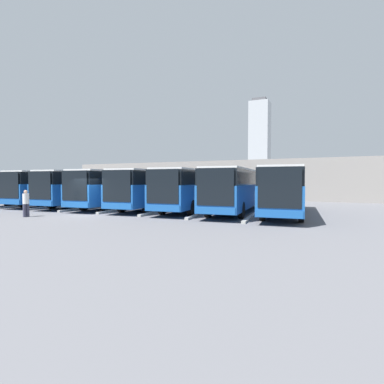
{
  "coord_description": "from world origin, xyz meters",
  "views": [
    {
      "loc": [
        -15.03,
        15.62,
        2.35
      ],
      "look_at": [
        -5.17,
        -5.88,
        1.46
      ],
      "focal_mm": 28.0,
      "sensor_mm": 36.0,
      "label": 1
    }
  ],
  "objects_px": {
    "bus_1": "(236,188)",
    "bus_3": "(156,187)",
    "bus_0": "(285,189)",
    "bus_5": "(91,187)",
    "bus_6": "(63,187)",
    "bus_2": "(194,188)",
    "bus_4": "(121,187)",
    "pedestrian": "(26,202)",
    "bus_7": "(34,186)"
  },
  "relations": [
    {
      "from": "bus_0",
      "to": "bus_2",
      "type": "bearing_deg",
      "value": -7.46
    },
    {
      "from": "bus_4",
      "to": "bus_5",
      "type": "distance_m",
      "value": 3.5
    },
    {
      "from": "bus_3",
      "to": "bus_4",
      "type": "height_order",
      "value": "same"
    },
    {
      "from": "bus_6",
      "to": "bus_7",
      "type": "distance_m",
      "value": 3.53
    },
    {
      "from": "bus_0",
      "to": "bus_3",
      "type": "bearing_deg",
      "value": -6.61
    },
    {
      "from": "bus_3",
      "to": "bus_7",
      "type": "relative_size",
      "value": 1.0
    },
    {
      "from": "pedestrian",
      "to": "bus_4",
      "type": "bearing_deg",
      "value": 0.33
    },
    {
      "from": "bus_1",
      "to": "pedestrian",
      "type": "xyz_separation_m",
      "value": [
        11.6,
        8.43,
        -0.84
      ]
    },
    {
      "from": "bus_1",
      "to": "bus_3",
      "type": "bearing_deg",
      "value": -6.37
    },
    {
      "from": "bus_3",
      "to": "bus_2",
      "type": "bearing_deg",
      "value": 175.08
    },
    {
      "from": "bus_3",
      "to": "pedestrian",
      "type": "distance_m",
      "value": 9.79
    },
    {
      "from": "bus_5",
      "to": "bus_6",
      "type": "xyz_separation_m",
      "value": [
        3.5,
        0.05,
        0.0
      ]
    },
    {
      "from": "bus_3",
      "to": "pedestrian",
      "type": "relative_size",
      "value": 6.86
    },
    {
      "from": "bus_0",
      "to": "bus_5",
      "type": "bearing_deg",
      "value": -5.15
    },
    {
      "from": "bus_4",
      "to": "pedestrian",
      "type": "relative_size",
      "value": 6.86
    },
    {
      "from": "bus_1",
      "to": "bus_6",
      "type": "distance_m",
      "value": 17.5
    },
    {
      "from": "bus_1",
      "to": "bus_2",
      "type": "bearing_deg",
      "value": -7.82
    },
    {
      "from": "bus_0",
      "to": "bus_2",
      "type": "height_order",
      "value": "same"
    },
    {
      "from": "pedestrian",
      "to": "bus_3",
      "type": "bearing_deg",
      "value": -20.33
    },
    {
      "from": "bus_0",
      "to": "bus_3",
      "type": "distance_m",
      "value": 10.5
    },
    {
      "from": "bus_1",
      "to": "pedestrian",
      "type": "relative_size",
      "value": 6.86
    },
    {
      "from": "bus_6",
      "to": "bus_7",
      "type": "bearing_deg",
      "value": 3.14
    },
    {
      "from": "bus_4",
      "to": "bus_7",
      "type": "relative_size",
      "value": 1.0
    },
    {
      "from": "bus_2",
      "to": "bus_4",
      "type": "height_order",
      "value": "same"
    },
    {
      "from": "bus_6",
      "to": "bus_1",
      "type": "bearing_deg",
      "value": 175.45
    },
    {
      "from": "bus_0",
      "to": "bus_7",
      "type": "bearing_deg",
      "value": -3.81
    },
    {
      "from": "bus_4",
      "to": "pedestrian",
      "type": "bearing_deg",
      "value": 77.6
    },
    {
      "from": "bus_1",
      "to": "bus_4",
      "type": "xyz_separation_m",
      "value": [
        10.5,
        0.04,
        0.0
      ]
    },
    {
      "from": "bus_5",
      "to": "bus_7",
      "type": "bearing_deg",
      "value": -0.46
    },
    {
      "from": "bus_5",
      "to": "bus_4",
      "type": "bearing_deg",
      "value": 175.47
    },
    {
      "from": "bus_0",
      "to": "pedestrian",
      "type": "height_order",
      "value": "bus_0"
    },
    {
      "from": "bus_0",
      "to": "bus_4",
      "type": "relative_size",
      "value": 1.0
    },
    {
      "from": "bus_0",
      "to": "bus_3",
      "type": "height_order",
      "value": "same"
    },
    {
      "from": "bus_6",
      "to": "pedestrian",
      "type": "bearing_deg",
      "value": 120.43
    },
    {
      "from": "bus_6",
      "to": "bus_7",
      "type": "xyz_separation_m",
      "value": [
        3.5,
        0.49,
        0.0
      ]
    },
    {
      "from": "bus_4",
      "to": "bus_2",
      "type": "bearing_deg",
      "value": 176.85
    },
    {
      "from": "bus_7",
      "to": "pedestrian",
      "type": "bearing_deg",
      "value": 135.32
    },
    {
      "from": "bus_1",
      "to": "bus_3",
      "type": "relative_size",
      "value": 1.0
    },
    {
      "from": "pedestrian",
      "to": "bus_7",
      "type": "bearing_deg",
      "value": 58.05
    },
    {
      "from": "bus_0",
      "to": "bus_7",
      "type": "distance_m",
      "value": 24.5
    },
    {
      "from": "bus_0",
      "to": "bus_7",
      "type": "relative_size",
      "value": 1.0
    },
    {
      "from": "bus_6",
      "to": "bus_5",
      "type": "bearing_deg",
      "value": 175.91
    },
    {
      "from": "bus_6",
      "to": "bus_3",
      "type": "bearing_deg",
      "value": 176.66
    },
    {
      "from": "bus_1",
      "to": "bus_0",
      "type": "bearing_deg",
      "value": 172.89
    },
    {
      "from": "bus_7",
      "to": "bus_0",
      "type": "bearing_deg",
      "value": 176.19
    },
    {
      "from": "bus_0",
      "to": "bus_6",
      "type": "height_order",
      "value": "same"
    },
    {
      "from": "bus_5",
      "to": "bus_6",
      "type": "height_order",
      "value": "same"
    },
    {
      "from": "bus_2",
      "to": "bus_3",
      "type": "height_order",
      "value": "same"
    },
    {
      "from": "bus_0",
      "to": "bus_2",
      "type": "distance_m",
      "value": 7.01
    },
    {
      "from": "bus_2",
      "to": "bus_3",
      "type": "relative_size",
      "value": 1.0
    }
  ]
}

